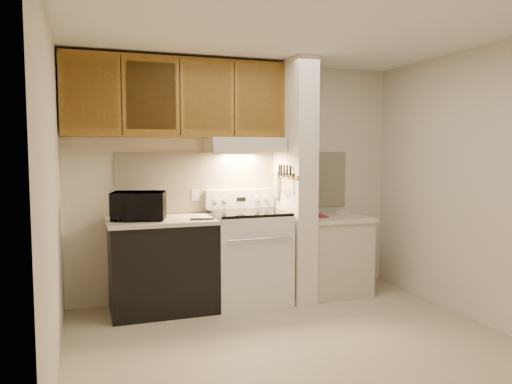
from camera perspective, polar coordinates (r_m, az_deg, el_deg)
name	(u,v)px	position (r m, az deg, el deg)	size (l,w,h in m)	color
floor	(293,342)	(4.29, 4.25, -16.72)	(3.60, 3.60, 0.00)	#B9AC8C
ceiling	(295,31)	(4.10, 4.48, 17.86)	(3.60, 3.60, 0.00)	white
wall_back	(238,180)	(5.41, -2.04, 1.39)	(3.60, 0.02, 2.50)	beige
wall_left	(52,198)	(3.67, -22.30, -0.62)	(0.02, 3.00, 2.50)	beige
wall_right	(473,185)	(5.01, 23.59, 0.71)	(0.02, 3.00, 2.50)	beige
backsplash	(239,181)	(5.40, -2.00, 1.23)	(2.60, 0.02, 0.63)	#FFF1CA
range_body	(248,258)	(5.19, -0.87, -7.56)	(0.76, 0.65, 0.92)	silver
oven_window	(259,261)	(4.89, 0.32, -7.86)	(0.50, 0.01, 0.30)	black
oven_handle	(260,239)	(4.81, 0.47, -5.40)	(0.02, 0.02, 0.65)	silver
cooktop	(248,212)	(5.11, -0.87, -2.36)	(0.74, 0.64, 0.03)	black
range_backguard	(240,199)	(5.37, -1.84, -0.77)	(0.76, 0.08, 0.20)	silver
range_display	(241,199)	(5.33, -1.70, -0.82)	(0.10, 0.01, 0.04)	black
range_knob_left_outer	(216,200)	(5.25, -4.61, -0.92)	(0.05, 0.05, 0.02)	silver
range_knob_left_inner	(225,200)	(5.27, -3.56, -0.88)	(0.05, 0.05, 0.02)	silver
range_knob_right_inner	(257,199)	(5.38, 0.13, -0.76)	(0.05, 0.05, 0.02)	silver
range_knob_right_outer	(266,198)	(5.42, 1.13, -0.72)	(0.05, 0.05, 0.02)	silver
dishwasher_front	(163,267)	(5.01, -10.61, -8.41)	(1.00, 0.63, 0.87)	black
left_countertop	(162,221)	(4.92, -10.69, -3.25)	(1.04, 0.67, 0.04)	beige
spoon_rest	(202,219)	(4.79, -6.17, -3.08)	(0.23, 0.07, 0.02)	black
teal_jar	(135,216)	(4.78, -13.71, -2.68)	(0.09, 0.09, 0.10)	#255F50
outlet	(195,195)	(5.27, -6.94, -0.36)	(0.08, 0.01, 0.12)	beige
microwave	(139,206)	(4.86, -13.25, -1.56)	(0.49, 0.33, 0.27)	black
partition_pillar	(294,181)	(5.26, 4.42, 1.28)	(0.22, 0.70, 2.50)	beige
pillar_trim	(284,176)	(5.21, 3.25, 1.81)	(0.01, 0.70, 0.04)	brown
knife_strip	(286,175)	(5.16, 3.41, 2.00)	(0.02, 0.42, 0.04)	black
knife_blade_a	(291,185)	(5.01, 4.01, 0.76)	(0.01, 0.04, 0.16)	silver
knife_handle_a	(291,170)	(5.01, 3.97, 2.48)	(0.02, 0.02, 0.10)	black
knife_blade_b	(287,186)	(5.09, 3.60, 0.72)	(0.01, 0.04, 0.18)	silver
knife_handle_b	(287,170)	(5.09, 3.57, 2.52)	(0.02, 0.02, 0.10)	black
knife_blade_c	(285,186)	(5.16, 3.32, 0.66)	(0.01, 0.04, 0.20)	silver
knife_handle_c	(284,170)	(5.16, 3.24, 2.56)	(0.02, 0.02, 0.10)	black
knife_blade_d	(282,184)	(5.23, 2.99, 0.94)	(0.01, 0.04, 0.16)	silver
knife_handle_d	(281,169)	(5.23, 2.93, 2.59)	(0.02, 0.02, 0.10)	black
knife_blade_e	(278,184)	(5.32, 2.56, 0.91)	(0.01, 0.04, 0.18)	silver
knife_handle_e	(279,169)	(5.29, 2.68, 2.61)	(0.02, 0.02, 0.10)	black
oven_mitt	(277,186)	(5.37, 2.39, 0.69)	(0.03, 0.10, 0.25)	gray
right_cab_base	(332,257)	(5.58, 8.73, -7.33)	(0.70, 0.60, 0.81)	beige
right_countertop	(333,218)	(5.50, 8.78, -3.00)	(0.74, 0.64, 0.04)	beige
red_folder	(314,216)	(5.51, 6.64, -2.70)	(0.23, 0.31, 0.01)	#A51F2A
white_box	(343,212)	(5.76, 9.88, -2.27)	(0.14, 0.09, 0.04)	white
range_hood	(244,145)	(5.19, -1.32, 5.39)	(0.78, 0.44, 0.15)	beige
hood_lip	(251,149)	(4.99, -0.57, 4.90)	(0.78, 0.04, 0.06)	beige
upper_cabinets	(177,98)	(5.09, -9.03, 10.53)	(2.18, 0.33, 0.77)	brown
cab_door_a	(90,94)	(4.85, -18.40, 10.63)	(0.46, 0.01, 0.63)	brown
cab_gap_a	(121,95)	(4.86, -15.13, 10.69)	(0.01, 0.01, 0.73)	black
cab_door_b	(151,96)	(4.89, -11.89, 10.72)	(0.46, 0.01, 0.63)	brown
cab_gap_b	(180,97)	(4.93, -8.69, 10.72)	(0.01, 0.01, 0.73)	black
cab_door_c	(208,98)	(4.99, -5.56, 10.68)	(0.46, 0.01, 0.63)	brown
cab_gap_c	(234,99)	(5.06, -2.51, 10.62)	(0.01, 0.01, 0.73)	black
cab_door_d	(260,99)	(5.15, 0.44, 10.53)	(0.46, 0.01, 0.63)	brown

